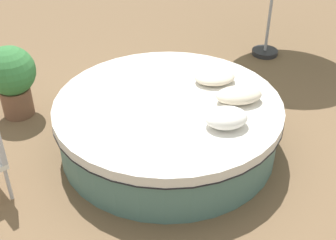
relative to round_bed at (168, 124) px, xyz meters
The scene contains 6 objects.
ground_plane 0.33m from the round_bed, ahead, with size 16.00×16.00×0.00m, color brown.
round_bed is the anchor object (origin of this frame).
throw_pillow_0 0.89m from the round_bed, 131.76° to the left, with size 0.46×0.36×0.21m, color white.
throw_pillow_1 0.91m from the round_bed, behind, with size 0.54×0.34×0.18m, color beige.
throw_pillow_2 0.84m from the round_bed, 151.37° to the right, with size 0.51×0.39×0.15m, color beige.
planter 2.19m from the round_bed, 29.48° to the right, with size 0.65×0.65×1.00m.
Camera 1 is at (0.76, 4.33, 3.39)m, focal length 47.48 mm.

